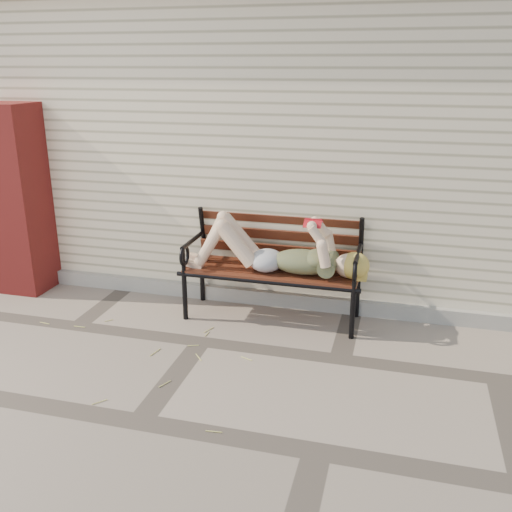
# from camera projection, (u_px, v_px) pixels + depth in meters

# --- Properties ---
(ground) EXTENTS (80.00, 80.00, 0.00)m
(ground) POSITION_uv_depth(u_px,v_px,m) (201.00, 342.00, 5.12)
(ground) COLOR gray
(ground) RESTS_ON ground
(house_wall) EXTENTS (8.00, 4.00, 3.00)m
(house_wall) POSITION_uv_depth(u_px,v_px,m) (277.00, 134.00, 7.39)
(house_wall) COLOR beige
(house_wall) RESTS_ON ground
(foundation_strip) EXTENTS (8.00, 0.10, 0.15)m
(foundation_strip) POSITION_uv_depth(u_px,v_px,m) (233.00, 294.00, 5.99)
(foundation_strip) COLOR #ACA89C
(foundation_strip) RESTS_ON ground
(brick_pillar) EXTENTS (0.50, 0.50, 2.00)m
(brick_pillar) POSITION_uv_depth(u_px,v_px,m) (18.00, 200.00, 6.05)
(brick_pillar) COLOR maroon
(brick_pillar) RESTS_ON ground
(garden_bench) EXTENTS (1.83, 0.73, 1.18)m
(garden_bench) POSITION_uv_depth(u_px,v_px,m) (275.00, 250.00, 5.50)
(garden_bench) COLOR black
(garden_bench) RESTS_ON ground
(reading_woman) EXTENTS (1.72, 0.39, 0.54)m
(reading_woman) POSITION_uv_depth(u_px,v_px,m) (273.00, 251.00, 5.35)
(reading_woman) COLOR #0A3146
(reading_woman) RESTS_ON ground
(straw_scatter) EXTENTS (2.89, 1.63, 0.01)m
(straw_scatter) POSITION_uv_depth(u_px,v_px,m) (48.00, 347.00, 5.02)
(straw_scatter) COLOR #DBD56B
(straw_scatter) RESTS_ON ground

